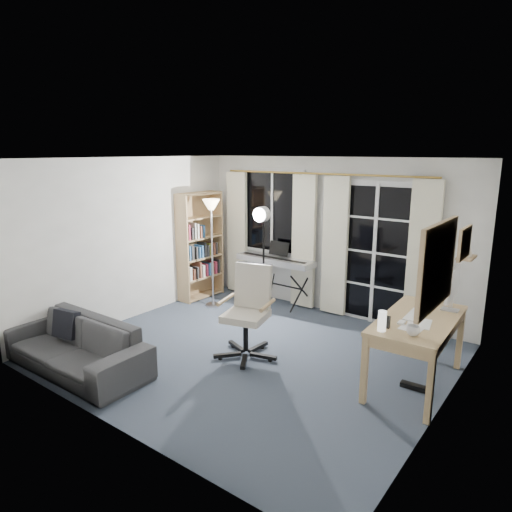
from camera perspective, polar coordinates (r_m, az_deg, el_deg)
The scene contains 17 objects.
floor at distance 5.87m, azimuth -0.54°, elevation -12.17°, with size 4.50×4.00×0.02m, color #343B4C.
window at distance 7.58m, azimuth 2.17°, elevation 5.56°, with size 1.20×0.08×1.40m.
french_door at distance 6.82m, azimuth 14.67°, elevation 0.23°, with size 1.32×0.09×2.11m.
curtains at distance 7.10m, azimuth 7.79°, elevation 1.60°, with size 3.60×0.07×2.13m.
bookshelf at distance 7.84m, azimuth -7.24°, elevation 0.95°, with size 0.32×0.85×1.81m.
torchiere_lamp at distance 7.23m, azimuth -5.59°, elevation 4.38°, with size 0.34×0.34×1.75m.
keyboard_piano at distance 7.37m, azimuth 2.39°, elevation -0.66°, with size 1.36×0.68×0.98m.
studio_light at distance 6.74m, azimuth 0.75°, elevation 3.60°, with size 0.31×0.34×1.72m.
office_chair at distance 5.64m, azimuth -0.78°, elevation -5.83°, with size 0.78×0.76×1.13m.
desk at distance 5.18m, azimuth 19.59°, elevation -8.31°, with size 0.77×1.45×0.76m.
monitor at distance 5.43m, azimuth 23.31°, elevation -3.38°, with size 0.19×0.55×0.48m.
desk_clutter at distance 5.02m, azimuth 18.06°, elevation -9.78°, with size 0.43×0.88×0.97m.
mug at distance 4.65m, azimuth 19.04°, elevation -8.66°, with size 0.13×0.10×0.13m, color silver.
wall_mirror at distance 4.10m, azimuth 21.70°, elevation -1.15°, with size 0.04×0.94×0.74m.
framed_print at distance 4.95m, azimuth 24.61°, elevation 1.49°, with size 0.03×0.42×0.32m.
wall_shelf at distance 5.48m, azimuth 24.87°, elevation 0.43°, with size 0.16×0.30×0.18m.
sofa at distance 5.75m, azimuth -21.90°, elevation -9.41°, with size 1.98×0.60×0.77m.
Camera 1 is at (3.22, -4.22, 2.49)m, focal length 32.00 mm.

